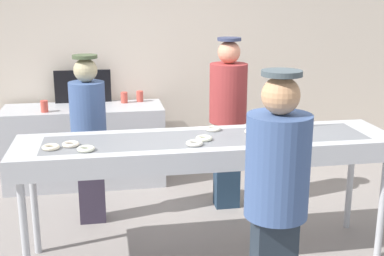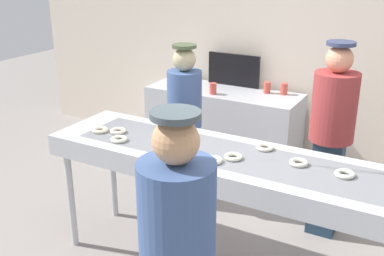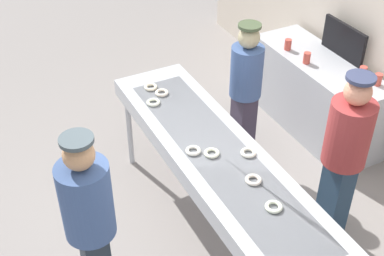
{
  "view_description": "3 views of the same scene",
  "coord_description": "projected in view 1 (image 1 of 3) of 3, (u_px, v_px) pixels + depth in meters",
  "views": [
    {
      "loc": [
        -0.77,
        -3.73,
        2.11
      ],
      "look_at": [
        -0.11,
        0.04,
        1.09
      ],
      "focal_mm": 47.43,
      "sensor_mm": 36.0,
      "label": 1
    },
    {
      "loc": [
        1.14,
        -2.75,
        2.33
      ],
      "look_at": [
        -0.33,
        -0.11,
        1.2
      ],
      "focal_mm": 43.52,
      "sensor_mm": 36.0,
      "label": 2
    },
    {
      "loc": [
        2.79,
        -1.68,
        3.69
      ],
      "look_at": [
        -0.29,
        -0.1,
        1.12
      ],
      "focal_mm": 48.96,
      "sensor_mm": 36.0,
      "label": 3
    }
  ],
  "objects": [
    {
      "name": "sugar_donut_2",
      "position": [
        71.0,
        144.0,
        3.75
      ],
      "size": [
        0.18,
        0.18,
        0.03
      ],
      "primitive_type": "torus",
      "rotation": [
        0.0,
        0.0,
        0.67
      ],
      "color": "#F3E3CB",
      "rests_on": "fryer_conveyor"
    },
    {
      "name": "sugar_donut_7",
      "position": [
        86.0,
        149.0,
        3.64
      ],
      "size": [
        0.16,
        0.16,
        0.03
      ],
      "primitive_type": "torus",
      "rotation": [
        0.0,
        0.0,
        1.93
      ],
      "color": "white",
      "rests_on": "fryer_conveyor"
    },
    {
      "name": "worker_assistant",
      "position": [
        228.0,
        112.0,
        4.94
      ],
      "size": [
        0.36,
        0.36,
        1.7
      ],
      "rotation": [
        0.0,
        0.0,
        3.11
      ],
      "color": "#1F344A",
      "rests_on": "ground"
    },
    {
      "name": "ground_plane",
      "position": [
        206.0,
        254.0,
        4.22
      ],
      "size": [
        16.0,
        16.0,
        0.0
      ],
      "primitive_type": "plane",
      "color": "gray"
    },
    {
      "name": "sugar_donut_0",
      "position": [
        213.0,
        129.0,
        4.17
      ],
      "size": [
        0.17,
        0.17,
        0.03
      ],
      "primitive_type": "torus",
      "rotation": [
        0.0,
        0.0,
        0.48
      ],
      "color": "white",
      "rests_on": "fryer_conveyor"
    },
    {
      "name": "paper_cup_2",
      "position": [
        78.0,
        105.0,
        5.4
      ],
      "size": [
        0.08,
        0.08,
        0.12
      ],
      "primitive_type": "cylinder",
      "color": "#CC4C3F",
      "rests_on": "prep_counter"
    },
    {
      "name": "worker_baker",
      "position": [
        89.0,
        131.0,
        4.63
      ],
      "size": [
        0.32,
        0.32,
        1.58
      ],
      "rotation": [
        0.0,
        0.0,
        2.93
      ],
      "color": "#362E3F",
      "rests_on": "ground"
    },
    {
      "name": "sugar_donut_3",
      "position": [
        290.0,
        131.0,
        4.12
      ],
      "size": [
        0.18,
        0.18,
        0.03
      ],
      "primitive_type": "torus",
      "rotation": [
        0.0,
        0.0,
        2.38
      ],
      "color": "white",
      "rests_on": "fryer_conveyor"
    },
    {
      "name": "prep_counter",
      "position": [
        85.0,
        145.0,
        5.71
      ],
      "size": [
        1.75,
        0.63,
        0.89
      ],
      "primitive_type": "cube",
      "color": "#B7BABF",
      "rests_on": "ground"
    },
    {
      "name": "sugar_donut_1",
      "position": [
        252.0,
        132.0,
        4.09
      ],
      "size": [
        0.18,
        0.18,
        0.03
      ],
      "primitive_type": "torus",
      "rotation": [
        0.0,
        0.0,
        2.43
      ],
      "color": "#EFE1CD",
      "rests_on": "fryer_conveyor"
    },
    {
      "name": "sugar_donut_6",
      "position": [
        194.0,
        143.0,
        3.77
      ],
      "size": [
        0.17,
        0.17,
        0.03
      ],
      "primitive_type": "torus",
      "rotation": [
        0.0,
        0.0,
        0.46
      ],
      "color": "white",
      "rests_on": "fryer_conveyor"
    },
    {
      "name": "menu_display",
      "position": [
        83.0,
        86.0,
        5.8
      ],
      "size": [
        0.63,
        0.04,
        0.37
      ],
      "primitive_type": "cube",
      "color": "black",
      "rests_on": "prep_counter"
    },
    {
      "name": "sugar_donut_5",
      "position": [
        204.0,
        138.0,
        3.9
      ],
      "size": [
        0.13,
        0.13,
        0.03
      ],
      "primitive_type": "torus",
      "rotation": [
        0.0,
        0.0,
        0.02
      ],
      "color": "white",
      "rests_on": "fryer_conveyor"
    },
    {
      "name": "fryer_conveyor",
      "position": [
        207.0,
        148.0,
        3.98
      ],
      "size": [
        2.97,
        0.71,
        1.01
      ],
      "color": "#B7BABF",
      "rests_on": "ground"
    },
    {
      "name": "paper_cup_1",
      "position": [
        140.0,
        96.0,
        5.86
      ],
      "size": [
        0.08,
        0.08,
        0.12
      ],
      "primitive_type": "cylinder",
      "color": "#CC4C3F",
      "rests_on": "prep_counter"
    },
    {
      "name": "customer_waiting",
      "position": [
        276.0,
        195.0,
        2.9
      ],
      "size": [
        0.37,
        0.37,
        1.71
      ],
      "rotation": [
        0.0,
        0.0,
        0.29
      ],
      "color": "#232E39",
      "rests_on": "ground"
    },
    {
      "name": "sugar_donut_4",
      "position": [
        51.0,
        147.0,
        3.67
      ],
      "size": [
        0.17,
        0.17,
        0.03
      ],
      "primitive_type": "torus",
      "rotation": [
        0.0,
        0.0,
        0.43
      ],
      "color": "#F6E7C5",
      "rests_on": "fryer_conveyor"
    },
    {
      "name": "paper_cup_3",
      "position": [
        44.0,
        106.0,
        5.35
      ],
      "size": [
        0.08,
        0.08,
        0.12
      ],
      "primitive_type": "cylinder",
      "color": "#CC4C3F",
      "rests_on": "prep_counter"
    },
    {
      "name": "back_wall",
      "position": [
        169.0,
        46.0,
        6.04
      ],
      "size": [
        8.0,
        0.12,
        2.99
      ],
      "primitive_type": "cube",
      "color": "beige",
      "rests_on": "ground"
    },
    {
      "name": "paper_cup_0",
      "position": [
        124.0,
        97.0,
        5.8
      ],
      "size": [
        0.08,
        0.08,
        0.12
      ],
      "primitive_type": "cylinder",
      "color": "#CC4C3F",
      "rests_on": "prep_counter"
    }
  ]
}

